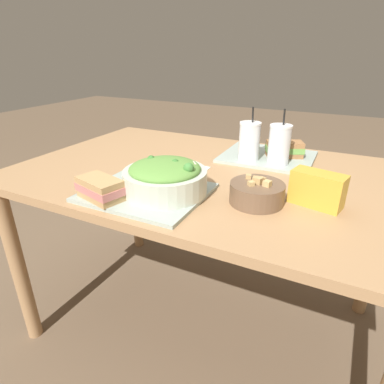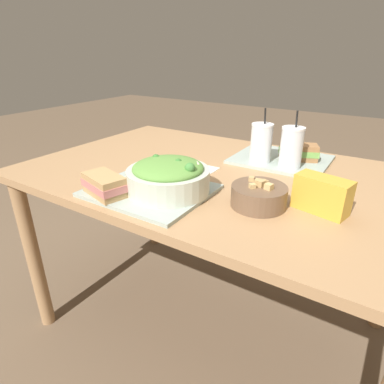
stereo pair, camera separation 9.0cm
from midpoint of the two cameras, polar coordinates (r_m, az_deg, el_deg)
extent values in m
plane|color=brown|center=(1.67, 0.51, -21.99)|extent=(12.00, 12.00, 0.00)
cube|color=#A37A51|center=(1.24, 0.63, 3.17)|extent=(1.45, 0.95, 0.03)
cylinder|color=#A37A51|center=(1.56, -30.02, -11.61)|extent=(0.06, 0.06, 0.74)
cylinder|color=#A37A51|center=(2.04, -11.31, -0.34)|extent=(0.06, 0.06, 0.74)
cylinder|color=#A37A51|center=(1.68, 28.53, -8.71)|extent=(0.06, 0.06, 0.74)
cube|color=#99A89E|center=(1.04, -10.51, -0.12)|extent=(0.37, 0.32, 0.01)
cube|color=#99A89E|center=(1.40, 11.51, 6.15)|extent=(0.37, 0.32, 0.01)
cylinder|color=beige|center=(1.01, -7.33, 1.86)|extent=(0.26, 0.26, 0.07)
ellipsoid|color=#5B8E3D|center=(0.99, -7.45, 4.07)|extent=(0.22, 0.22, 0.05)
sphere|color=#427F38|center=(0.94, -3.36, 4.21)|extent=(0.03, 0.03, 0.03)
sphere|color=#38702D|center=(0.99, -5.58, 5.05)|extent=(0.03, 0.03, 0.03)
sphere|color=#38702D|center=(1.04, -9.77, 5.72)|extent=(0.03, 0.03, 0.03)
cube|color=beige|center=(0.93, -6.35, 3.35)|extent=(0.06, 0.06, 0.01)
cube|color=beige|center=(0.99, -3.48, 4.76)|extent=(0.06, 0.06, 0.01)
cube|color=beige|center=(1.01, -6.02, 5.02)|extent=(0.05, 0.05, 0.01)
cylinder|color=brown|center=(0.97, 8.86, -0.26)|extent=(0.16, 0.16, 0.06)
cylinder|color=brown|center=(0.96, 8.95, 1.04)|extent=(0.15, 0.15, 0.01)
cube|color=tan|center=(0.99, 7.47, 2.59)|extent=(0.02, 0.02, 0.02)
cube|color=tan|center=(0.96, 9.10, 1.86)|extent=(0.03, 0.03, 0.02)
cube|color=tan|center=(0.96, 8.75, 2.01)|extent=(0.02, 0.02, 0.02)
cube|color=tan|center=(0.94, 10.59, 1.34)|extent=(0.02, 0.02, 0.02)
cube|color=tan|center=(0.94, 7.80, 1.35)|extent=(0.02, 0.02, 0.02)
cube|color=tan|center=(0.97, 9.72, 1.95)|extent=(0.03, 0.03, 0.02)
cube|color=tan|center=(1.02, -18.31, -0.59)|extent=(0.16, 0.12, 0.02)
cube|color=#C1706B|center=(1.01, -18.47, 0.54)|extent=(0.17, 0.12, 0.02)
cube|color=tan|center=(1.00, -18.64, 1.69)|extent=(0.16, 0.12, 0.02)
cylinder|color=tan|center=(1.12, -6.26, 3.78)|extent=(0.12, 0.09, 0.06)
cylinder|color=beige|center=(1.08, -4.43, 3.16)|extent=(0.02, 0.06, 0.06)
cube|color=olive|center=(1.40, 14.25, 6.52)|extent=(0.16, 0.13, 0.02)
cube|color=#6B9E47|center=(1.39, 14.35, 7.38)|extent=(0.17, 0.13, 0.02)
cube|color=olive|center=(1.39, 14.44, 8.25)|extent=(0.16, 0.13, 0.02)
cylinder|color=silver|center=(1.32, 8.21, 8.74)|extent=(0.08, 0.08, 0.14)
cylinder|color=black|center=(1.32, 8.18, 8.36)|extent=(0.07, 0.07, 0.12)
cylinder|color=white|center=(1.30, 8.41, 11.96)|extent=(0.09, 0.09, 0.01)
cylinder|color=black|center=(1.29, 8.76, 13.25)|extent=(0.01, 0.02, 0.07)
cylinder|color=silver|center=(1.28, 13.31, 7.99)|extent=(0.08, 0.08, 0.14)
cylinder|color=maroon|center=(1.29, 13.27, 7.61)|extent=(0.07, 0.07, 0.12)
cylinder|color=white|center=(1.27, 13.64, 11.31)|extent=(0.09, 0.09, 0.01)
cylinder|color=black|center=(1.26, 14.06, 12.62)|extent=(0.01, 0.02, 0.07)
cube|color=gold|center=(0.99, 18.99, 0.42)|extent=(0.16, 0.10, 0.10)
cube|color=silver|center=(1.25, -2.71, 4.17)|extent=(0.15, 0.10, 0.00)
camera|label=1|loc=(0.05, -92.78, -1.25)|focal=30.00mm
camera|label=2|loc=(0.05, 87.22, 1.25)|focal=30.00mm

